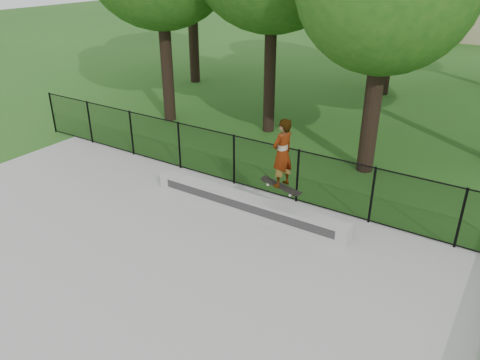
{
  "coord_description": "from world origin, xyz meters",
  "views": [
    {
      "loc": [
        6.76,
        -4.2,
        6.05
      ],
      "look_at": [
        1.31,
        4.2,
        1.2
      ],
      "focal_mm": 35.0,
      "sensor_mm": 36.0,
      "label": 1
    }
  ],
  "objects_px": {
    "car_b": "(426,33)",
    "skater_airborne": "(282,155)",
    "car_c": "(408,35)",
    "grind_ledge": "(247,204)",
    "car_a": "(342,34)"
  },
  "relations": [
    {
      "from": "grind_ledge",
      "to": "skater_airborne",
      "type": "height_order",
      "value": "skater_airborne"
    },
    {
      "from": "car_b",
      "to": "skater_airborne",
      "type": "bearing_deg",
      "value": -157.73
    },
    {
      "from": "grind_ledge",
      "to": "car_b",
      "type": "relative_size",
      "value": 1.55
    },
    {
      "from": "car_a",
      "to": "car_b",
      "type": "distance_m",
      "value": 6.31
    },
    {
      "from": "car_a",
      "to": "car_b",
      "type": "relative_size",
      "value": 0.85
    },
    {
      "from": "car_b",
      "to": "skater_airborne",
      "type": "distance_m",
      "value": 30.11
    },
    {
      "from": "car_b",
      "to": "car_c",
      "type": "height_order",
      "value": "car_c"
    },
    {
      "from": "car_c",
      "to": "skater_airborne",
      "type": "bearing_deg",
      "value": 168.56
    },
    {
      "from": "car_c",
      "to": "grind_ledge",
      "type": "bearing_deg",
      "value": 166.59
    },
    {
      "from": "car_a",
      "to": "car_b",
      "type": "xyz_separation_m",
      "value": [
        5.53,
        3.05,
        0.13
      ]
    },
    {
      "from": "skater_airborne",
      "to": "car_c",
      "type": "bearing_deg",
      "value": 99.0
    },
    {
      "from": "car_a",
      "to": "skater_airborne",
      "type": "distance_m",
      "value": 28.36
    },
    {
      "from": "grind_ledge",
      "to": "car_c",
      "type": "relative_size",
      "value": 1.34
    },
    {
      "from": "car_c",
      "to": "skater_airborne",
      "type": "height_order",
      "value": "skater_airborne"
    },
    {
      "from": "car_a",
      "to": "car_b",
      "type": "bearing_deg",
      "value": -56.26
    }
  ]
}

